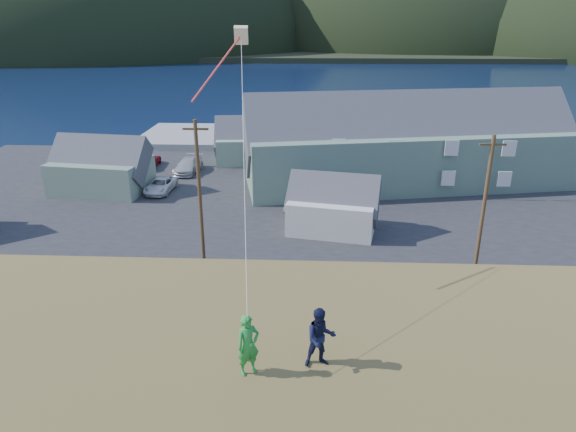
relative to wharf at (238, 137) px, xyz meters
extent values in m
plane|color=#0A1638|center=(6.00, -40.00, -0.45)|extent=(900.00, 900.00, 0.00)
cube|color=#4C3D19|center=(6.00, -42.00, -0.40)|extent=(110.00, 8.00, 0.10)
cube|color=#28282B|center=(6.00, -23.00, -0.39)|extent=(72.00, 36.00, 0.12)
cube|color=gray|center=(0.00, 0.00, 0.00)|extent=(26.00, 14.00, 0.90)
cube|color=black|center=(6.00, 290.00, 0.55)|extent=(900.00, 320.00, 2.00)
ellipsoid|color=black|center=(-114.00, 220.00, 1.55)|extent=(260.00, 234.00, 143.00)
ellipsoid|color=black|center=(-14.00, 260.00, 1.55)|extent=(200.00, 180.00, 100.00)
ellipsoid|color=black|center=(76.00, 250.00, 1.55)|extent=(230.00, 207.00, 142.60)
cube|color=slate|center=(19.60, -19.76, 2.35)|extent=(32.45, 14.75, 5.37)
cube|color=#47474C|center=(19.60, -19.76, 6.47)|extent=(32.91, 14.68, 8.78)
cube|color=slate|center=(-9.83, -23.33, 1.19)|extent=(9.19, 6.74, 3.03)
cube|color=#47474C|center=(-9.83, -23.33, 3.46)|extent=(9.67, 6.64, 5.52)
cube|color=silver|center=(11.89, -32.16, 0.97)|extent=(7.26, 5.81, 2.59)
cube|color=#47474C|center=(11.89, -32.16, 2.91)|extent=(7.74, 5.89, 4.61)
cube|color=gray|center=(3.95, -11.72, 1.13)|extent=(9.58, 6.28, 2.92)
cube|color=#47474C|center=(3.95, -11.72, 3.41)|extent=(10.07, 6.30, 5.45)
cylinder|color=#47331E|center=(3.01, -38.50, 4.55)|extent=(0.24, 0.24, 9.77)
cylinder|color=#47331E|center=(21.11, -38.50, 4.17)|extent=(0.24, 0.24, 8.99)
imported|color=#B9B9B9|center=(-3.06, -16.64, 0.44)|extent=(2.62, 5.47, 1.54)
imported|color=#334281|center=(10.85, -15.87, 0.40)|extent=(2.06, 4.59, 1.46)
imported|color=gray|center=(-11.78, -15.87, 0.37)|extent=(1.55, 4.28, 1.40)
imported|color=white|center=(-4.17, -23.40, 0.33)|extent=(2.46, 4.85, 1.31)
imported|color=#A82D14|center=(-14.26, -20.68, 0.34)|extent=(1.87, 4.04, 1.34)
imported|color=maroon|center=(-8.12, -14.59, 0.33)|extent=(2.34, 4.81, 1.32)
imported|color=green|center=(8.65, -58.82, 7.57)|extent=(0.72, 0.66, 1.64)
imported|color=#121634|center=(10.45, -58.42, 7.57)|extent=(0.91, 0.77, 1.64)
cube|color=beige|center=(7.78, -51.80, 14.65)|extent=(0.49, 0.46, 0.60)
cylinder|color=#E9443D|center=(7.18, -53.05, 13.75)|extent=(0.06, 0.06, 3.31)
cylinder|color=white|center=(8.22, -55.31, 11.52)|extent=(0.02, 0.02, 9.45)
camera|label=1|loc=(10.14, -69.50, 15.14)|focal=32.00mm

